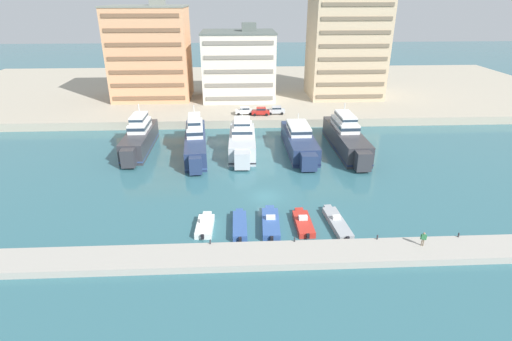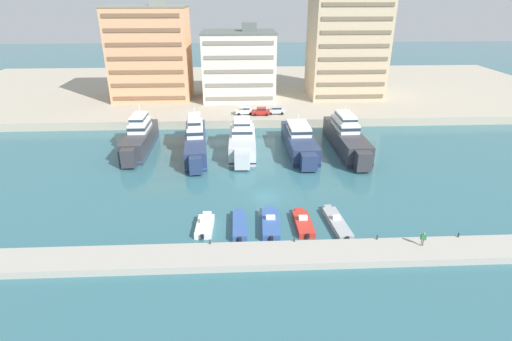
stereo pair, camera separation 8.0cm
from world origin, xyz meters
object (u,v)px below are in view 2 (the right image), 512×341
yacht_charcoal_far_left (140,138)px  yacht_navy_center_left (300,141)px  motorboat_white_far_left (205,225)px  car_silver_mid_left (276,110)px  yacht_silver_mid_left (242,141)px  motorboat_grey_center (337,222)px  car_red_left (261,111)px  yacht_charcoal_center (346,137)px  pedestrian_near_edge (423,238)px  motorboat_blue_mid_left (271,223)px  motorboat_red_center_left (303,223)px  motorboat_blue_left (240,225)px  car_white_far_left (245,110)px  yacht_navy_left (196,140)px

yacht_charcoal_far_left → yacht_navy_center_left: (30.45, -1.93, -0.50)m
yacht_navy_center_left → motorboat_white_far_left: size_ratio=3.38×
car_silver_mid_left → yacht_navy_center_left: bearing=-82.1°
yacht_silver_mid_left → motorboat_grey_center: yacht_silver_mid_left is taller
yacht_navy_center_left → car_red_left: bearing=108.9°
yacht_charcoal_center → pedestrian_near_edge: yacht_charcoal_center is taller
yacht_navy_center_left → yacht_charcoal_center: (9.00, 0.29, 0.53)m
yacht_charcoal_center → motorboat_blue_mid_left: size_ratio=2.81×
yacht_charcoal_center → motorboat_blue_mid_left: yacht_charcoal_center is taller
motorboat_blue_mid_left → car_silver_mid_left: bearing=83.7°
motorboat_white_far_left → pedestrian_near_edge: (25.59, -6.35, 1.47)m
car_red_left → pedestrian_near_edge: (15.73, -51.52, -0.90)m
car_silver_mid_left → yacht_charcoal_far_left: bearing=-148.4°
yacht_charcoal_far_left → motorboat_red_center_left: yacht_charcoal_far_left is taller
yacht_silver_mid_left → motorboat_white_far_left: (-5.28, -26.56, -1.83)m
yacht_charcoal_center → motorboat_white_far_left: size_ratio=3.69×
yacht_charcoal_center → pedestrian_near_edge: 33.48m
yacht_charcoal_center → car_silver_mid_left: 22.10m
car_red_left → pedestrian_near_edge: car_red_left is taller
motorboat_blue_left → motorboat_grey_center: motorboat_grey_center is taller
motorboat_blue_left → car_red_left: 45.83m
car_white_far_left → car_red_left: same height
yacht_charcoal_far_left → car_red_left: (24.17, 16.41, 0.36)m
motorboat_blue_left → motorboat_white_far_left: bearing=176.4°
yacht_charcoal_center → motorboat_grey_center: (-8.05, -27.20, -2.08)m
yacht_navy_center_left → car_silver_mid_left: bearing=97.9°
car_silver_mid_left → motorboat_white_far_left: bearing=-106.4°
motorboat_red_center_left → pedestrian_near_edge: size_ratio=3.91×
motorboat_white_far_left → motorboat_red_center_left: motorboat_white_far_left is taller
yacht_charcoal_far_left → motorboat_blue_mid_left: 36.71m
yacht_navy_center_left → motorboat_grey_center: size_ratio=2.43×
yacht_navy_left → car_white_far_left: size_ratio=5.36×
motorboat_blue_left → pedestrian_near_edge: (21.13, -6.07, 1.43)m
motorboat_grey_center → pedestrian_near_edge: size_ratio=4.78×
car_red_left → motorboat_blue_left: bearing=-96.8°
yacht_charcoal_far_left → pedestrian_near_edge: size_ratio=10.61×
motorboat_blue_mid_left → pedestrian_near_edge: size_ratio=4.51×
yacht_navy_left → pedestrian_near_edge: size_ratio=12.60×
motorboat_white_far_left → car_white_far_left: bearing=82.4°
yacht_navy_left → yacht_charcoal_far_left: bearing=171.9°
car_white_far_left → motorboat_white_far_left: bearing=-97.6°
yacht_navy_center_left → yacht_silver_mid_left: bearing=-178.6°
yacht_navy_left → yacht_navy_center_left: size_ratio=1.09×
motorboat_blue_left → pedestrian_near_edge: bearing=-16.0°
yacht_charcoal_center → motorboat_grey_center: bearing=-106.5°
motorboat_blue_mid_left → car_red_left: bearing=88.2°
motorboat_blue_left → motorboat_grey_center: (12.64, 0.21, -0.07)m
yacht_silver_mid_left → yacht_navy_center_left: 10.87m
yacht_charcoal_center → motorboat_white_far_left: 37.04m
motorboat_red_center_left → motorboat_blue_mid_left: bearing=179.3°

